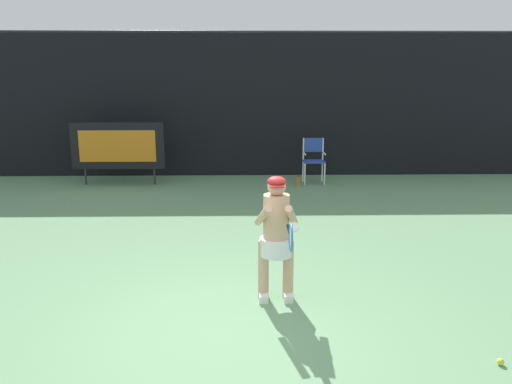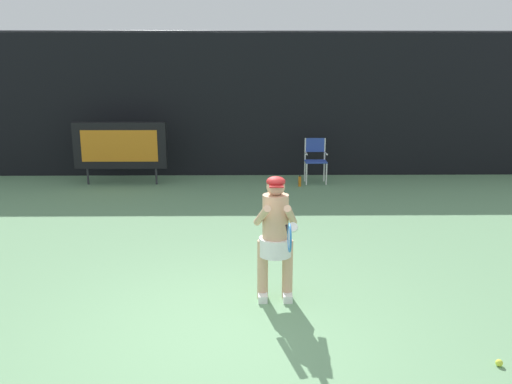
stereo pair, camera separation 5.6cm
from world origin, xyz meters
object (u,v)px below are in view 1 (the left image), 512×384
Objects in this scene: tennis_player at (276,233)px; tennis_ball_loose at (501,362)px; water_bottle at (298,181)px; tennis_racket at (291,237)px; scoreboard at (118,146)px; umpire_chair at (314,158)px.

tennis_player is 2.68m from tennis_ball_loose.
water_bottle is 0.44× the size of tennis_racket.
water_bottle is 6.93m from tennis_racket.
scoreboard is 2.04× the size of umpire_chair.
umpire_chair is at bearing 95.15° from tennis_ball_loose.
tennis_player is (-0.89, -6.20, 0.72)m from water_bottle.
umpire_chair is at bearing 1.79° from scoreboard.
tennis_player is at bearing -101.15° from umpire_chair.
umpire_chair is 7.37m from tennis_racket.
tennis_racket reaches higher than water_bottle.
tennis_player is at bearing -62.49° from scoreboard.
scoreboard is 3.65× the size of tennis_racket.
water_bottle is 7.82m from tennis_ball_loose.
tennis_player is at bearing 143.23° from tennis_ball_loose.
tennis_player is 22.35× the size of tennis_ball_loose.
scoreboard reaches higher than tennis_ball_loose.
umpire_chair is at bearing 64.42° from tennis_racket.
tennis_racket is (0.12, -0.62, 0.15)m from tennis_player.
umpire_chair is 8.22m from tennis_ball_loose.
tennis_racket is (3.50, -7.12, 0.04)m from scoreboard.
water_bottle is at bearing -133.69° from umpire_chair.
water_bottle is 3.90× the size of tennis_ball_loose.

